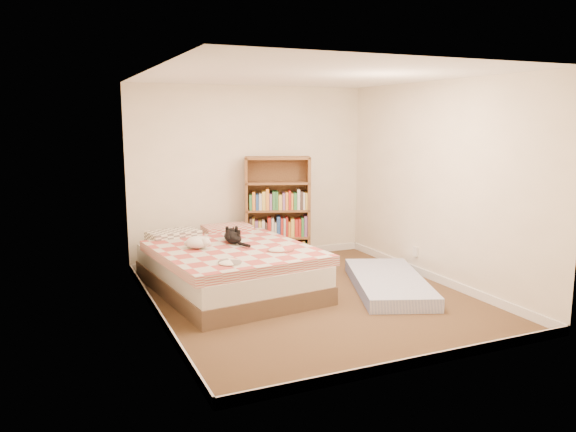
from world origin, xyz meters
name	(u,v)px	position (x,y,z in m)	size (l,w,h in m)	color
room	(312,195)	(0.00, 0.00, 1.20)	(3.51, 4.01, 2.51)	#47311E
bed	(227,266)	(-0.77, 0.75, 0.28)	(1.90, 2.47, 0.61)	brown
bookshelf	(277,224)	(0.27, 1.68, 0.56)	(1.01, 0.60, 1.52)	brown
floor_mattress	(389,283)	(1.01, -0.06, 0.08)	(0.80, 1.77, 0.16)	#7585C3
black_cat	(232,237)	(-0.67, 0.85, 0.62)	(0.28, 0.68, 0.15)	black
white_dog	(198,242)	(-1.13, 0.69, 0.62)	(0.30, 0.32, 0.14)	white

